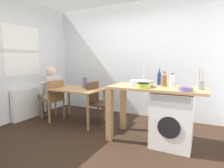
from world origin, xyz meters
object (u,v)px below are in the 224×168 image
vase (85,83)px  dining_table (77,93)px  chair_person_seat (54,98)px  utensil_crock (200,84)px  chair_opposite (97,101)px  mixing_bowl (143,85)px  washing_machine (172,119)px  seated_person (50,90)px  bottle_tall_green (159,78)px  bottle_clear_small (172,81)px  bottle_squat_brown (164,80)px  colander (185,89)px

vase → dining_table: bearing=-146.3°
chair_person_seat → utensil_crock: utensil_crock is taller
chair_opposite → mixing_bowl: mixing_bowl is taller
washing_machine → utensil_crock: (0.37, 0.05, 0.56)m
seated_person → bottle_tall_green: bottle_tall_green is taller
chair_person_seat → washing_machine: bearing=-76.9°
chair_opposite → bottle_tall_green: bottle_tall_green is taller
dining_table → vase: 0.28m
washing_machine → bottle_clear_small: (-0.04, 0.10, 0.59)m
bottle_squat_brown → bottle_clear_small: 0.14m
colander → vase: size_ratio=0.87×
dining_table → bottle_clear_small: bottle_clear_small is taller
bottle_tall_green → colander: size_ratio=1.42×
chair_person_seat → seated_person: seated_person is taller
dining_table → colander: colander is taller
dining_table → bottle_clear_small: bearing=-3.7°
dining_table → seated_person: 0.71m
bottle_squat_brown → chair_opposite: bearing=173.6°
bottle_clear_small → chair_person_seat: bearing=179.8°
seated_person → utensil_crock: (3.09, -0.10, 0.32)m
chair_opposite → bottle_tall_green: size_ratio=3.17×
bottle_squat_brown → utensil_crock: (0.54, -0.07, -0.04)m
washing_machine → vase: size_ratio=3.74×
chair_opposite → washing_machine: chair_opposite is taller
mixing_bowl → vase: size_ratio=1.02×
washing_machine → bottle_tall_green: size_ratio=3.03×
washing_machine → vase: vase is taller
bottle_tall_green → bottle_squat_brown: 0.16m
chair_person_seat → bottle_tall_green: bearing=-71.2°
bottle_clear_small → mixing_bowl: bottle_clear_small is taller
colander → vase: (-2.06, 0.54, -0.10)m
bottle_clear_small → utensil_crock: size_ratio=0.74×
dining_table → chair_person_seat: bearing=-167.7°
dining_table → bottle_tall_green: bottle_tall_green is taller
washing_machine → mixing_bowl: 0.70m
bottle_squat_brown → bottle_clear_small: (0.13, -0.03, -0.01)m
chair_opposite → seated_person: (-1.18, -0.13, 0.16)m
colander → washing_machine: bearing=130.7°
chair_person_seat → chair_opposite: bearing=-64.8°
seated_person → bottle_squat_brown: bearing=-75.0°
mixing_bowl → vase: (-1.45, 0.52, -0.10)m
seated_person → bottle_squat_brown: (2.56, -0.02, 0.36)m
bottle_squat_brown → mixing_bowl: bearing=-127.7°
dining_table → chair_person_seat: size_ratio=1.22×
mixing_bowl → bottle_squat_brown: bearing=52.3°
bottle_clear_small → utensil_crock: bearing=-6.5°
chair_opposite → bottle_clear_small: (1.51, -0.18, 0.51)m
chair_person_seat → colander: colander is taller
seated_person → washing_machine: (2.73, -0.15, -0.24)m
dining_table → bottle_tall_green: (1.75, 0.01, 0.40)m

